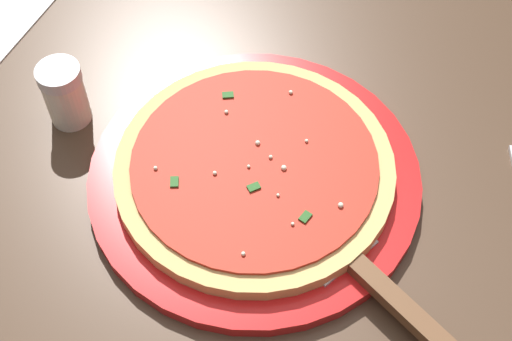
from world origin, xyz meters
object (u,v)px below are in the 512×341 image
(pizza, at_px, (256,168))
(pizza_server, at_px, (374,281))
(parmesan_shaker, at_px, (66,94))
(serving_plate, at_px, (256,178))

(pizza, xyz_separation_m, pizza_server, (0.12, -0.11, -0.00))
(pizza_server, bearing_deg, parmesan_shaker, 152.40)
(serving_plate, bearing_deg, pizza, -68.31)
(pizza, height_order, pizza_server, pizza)
(serving_plate, xyz_separation_m, pizza, (0.00, -0.00, 0.02))
(serving_plate, height_order, parmesan_shaker, parmesan_shaker)
(serving_plate, distance_m, pizza_server, 0.16)
(serving_plate, distance_m, parmesan_shaker, 0.22)
(pizza, bearing_deg, pizza_server, -42.25)
(serving_plate, relative_size, pizza, 1.20)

